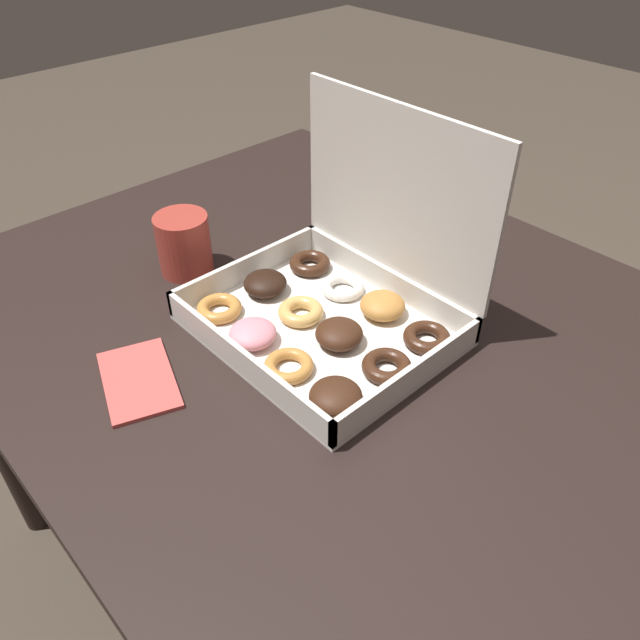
% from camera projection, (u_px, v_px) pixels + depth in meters
% --- Properties ---
extents(ground_plane, '(8.00, 8.00, 0.00)m').
position_uv_depth(ground_plane, '(341.00, 579.00, 1.37)').
color(ground_plane, '#42382D').
extents(dining_table, '(1.29, 0.95, 0.71)m').
position_uv_depth(dining_table, '(350.00, 370.00, 0.98)').
color(dining_table, black).
rests_on(dining_table, ground_plane).
extents(donut_box, '(0.36, 0.30, 0.31)m').
position_uv_depth(donut_box, '(337.00, 294.00, 0.91)').
color(donut_box, silver).
rests_on(donut_box, dining_table).
extents(coffee_mug, '(0.09, 0.09, 0.10)m').
position_uv_depth(coffee_mug, '(184.00, 243.00, 1.03)').
color(coffee_mug, '#A3382D').
rests_on(coffee_mug, dining_table).
extents(paper_napkin, '(0.17, 0.14, 0.01)m').
position_uv_depth(paper_napkin, '(139.00, 380.00, 0.84)').
color(paper_napkin, '#CC4C47').
rests_on(paper_napkin, dining_table).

